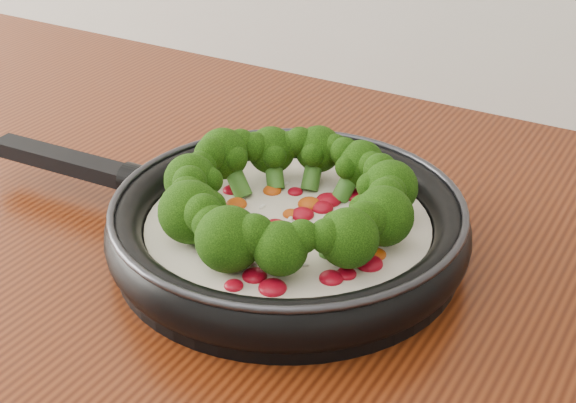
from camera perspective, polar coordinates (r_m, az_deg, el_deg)
The scene contains 1 object.
skillet at distance 0.67m, azimuth -0.22°, elevation -1.27°, with size 0.47×0.31×0.08m.
Camera 1 is at (0.28, 0.62, 1.28)m, focal length 51.68 mm.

